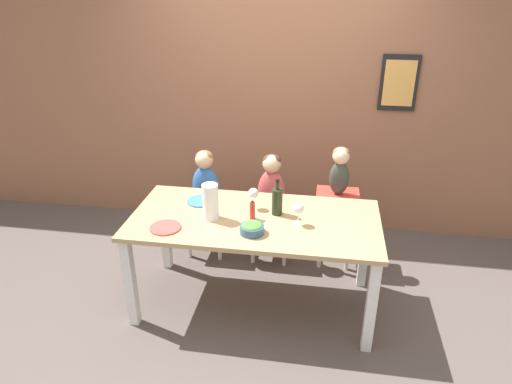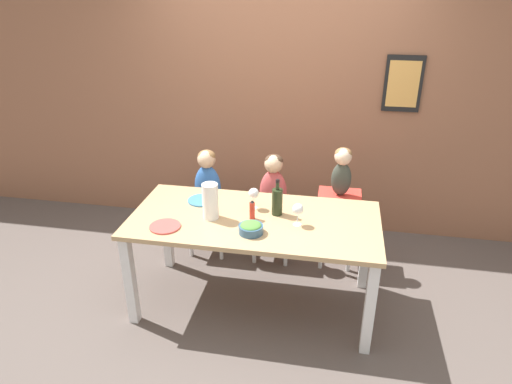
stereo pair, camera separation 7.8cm
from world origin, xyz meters
name	(u,v)px [view 2 (the right image)]	position (x,y,z in m)	size (l,w,h in m)	color
ground_plane	(255,302)	(0.00, 0.00, 0.00)	(14.00, 14.00, 0.00)	#564C47
wall_back	(282,96)	(0.00, 1.39, 1.35)	(10.00, 0.09, 2.70)	#8E5B42
dining_table	(254,229)	(0.00, 0.00, 0.68)	(1.83, 0.88, 0.77)	tan
chair_far_left	(209,215)	(-0.56, 0.70, 0.37)	(0.43, 0.39, 0.44)	silver
chair_far_center	(273,220)	(0.04, 0.70, 0.37)	(0.43, 0.39, 0.44)	silver
chair_right_highchair	(338,210)	(0.62, 0.70, 0.54)	(0.37, 0.33, 0.68)	silver
person_child_left	(207,179)	(-0.56, 0.70, 0.74)	(0.24, 0.17, 0.57)	#3366B2
person_child_center	(273,184)	(0.04, 0.70, 0.74)	(0.24, 0.17, 0.57)	#C64C4C
person_baby_right	(342,168)	(0.62, 0.70, 0.93)	(0.17, 0.15, 0.42)	#3D4238
wine_bottle	(277,201)	(0.15, 0.09, 0.88)	(0.08, 0.08, 0.28)	#232D19
paper_towel_roll	(210,201)	(-0.31, -0.06, 0.91)	(0.12, 0.12, 0.27)	white
wine_glass_near	(298,210)	(0.32, -0.05, 0.90)	(0.08, 0.08, 0.17)	white
wine_glass_far	(254,194)	(-0.03, 0.15, 0.90)	(0.08, 0.08, 0.17)	white
salad_bowl_large	(251,228)	(0.02, -0.22, 0.81)	(0.17, 0.17, 0.08)	#335675
dinner_plate_front_left	(165,226)	(-0.60, -0.25, 0.78)	(0.22, 0.22, 0.01)	#D14C47
dinner_plate_back_left	(202,200)	(-0.46, 0.20, 0.78)	(0.22, 0.22, 0.01)	teal
condiment_bottle_hot_sauce	(252,210)	(-0.01, -0.01, 0.85)	(0.04, 0.04, 0.15)	red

